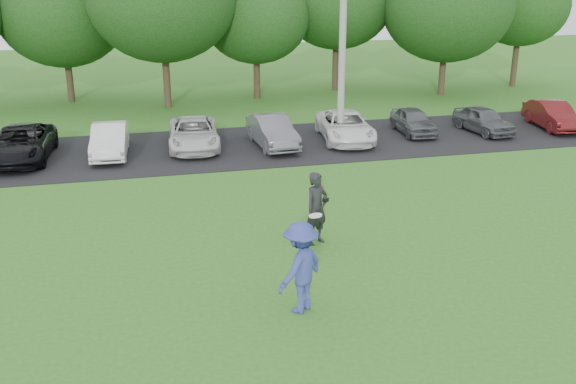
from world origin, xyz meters
name	(u,v)px	position (x,y,z in m)	size (l,w,h in m)	color
ground	(326,299)	(0.00, 0.00, 0.00)	(100.00, 100.00, 0.00)	#2C6B1E
parking_lot	(232,147)	(0.00, 13.00, 0.01)	(32.00, 6.50, 0.03)	black
utility_pole	(343,10)	(4.49, 12.73, 5.32)	(0.28, 0.28, 10.64)	gray
frisbee_player	(301,267)	(-0.67, -0.34, 1.00)	(1.47, 1.38, 2.24)	#364199
camera_bystander	(317,208)	(0.64, 2.98, 0.97)	(0.85, 0.75, 1.94)	black
parked_cars	(175,136)	(-2.28, 12.92, 0.63)	(31.02, 4.87, 1.26)	silver
tree_row	(229,8)	(1.51, 22.76, 4.91)	(42.39, 9.85, 8.64)	#38281C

